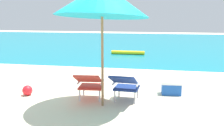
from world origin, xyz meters
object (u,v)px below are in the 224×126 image
lounge_chair_right (125,84)px  lounge_chair_left (90,83)px  swim_buoy (128,53)px  beach_umbrella_center (102,0)px  cooler_box (171,88)px  beach_ball (27,90)px

lounge_chair_right → lounge_chair_left: bearing=-176.3°
swim_buoy → beach_umbrella_center: bearing=-86.6°
lounge_chair_right → cooler_box: lounge_chair_right is taller
swim_buoy → cooler_box: bearing=-73.1°
lounge_chair_left → cooler_box: lounge_chair_left is taller
cooler_box → lounge_chair_left: bearing=-154.4°
beach_umbrella_center → cooler_box: 2.67m
swim_buoy → beach_umbrella_center: (0.42, -7.18, 2.05)m
swim_buoy → beach_umbrella_center: beach_umbrella_center is taller
lounge_chair_right → beach_umbrella_center: bearing=-146.3°
beach_ball → cooler_box: cooler_box is taller
lounge_chair_left → beach_ball: (-1.56, 0.11, -0.28)m
lounge_chair_right → beach_umbrella_center: 1.81m
beach_ball → cooler_box: size_ratio=0.49×
swim_buoy → beach_ball: size_ratio=6.71×
swim_buoy → lounge_chair_left: lounge_chair_left is taller
cooler_box → swim_buoy: bearing=106.9°
swim_buoy → cooler_box: (1.85, -6.09, 0.06)m
lounge_chair_left → cooler_box: bearing=25.6°
lounge_chair_left → beach_umbrella_center: size_ratio=0.36×
lounge_chair_left → beach_ball: lounge_chair_left is taller
lounge_chair_right → beach_ball: bearing=178.5°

